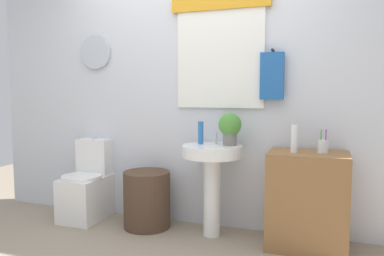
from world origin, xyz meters
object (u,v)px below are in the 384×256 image
Objects in this scene: toilet at (88,188)px; pedestal_sink at (212,168)px; wooden_cabinet at (307,200)px; lotion_bottle at (294,139)px; soap_bottle at (201,133)px; laundry_hamper at (147,199)px; potted_plant at (230,127)px; toothbrush_cup at (323,146)px.

toilet is 1.33m from pedestal_sink.
lotion_bottle reaches higher than wooden_cabinet.
lotion_bottle is (0.68, -0.04, 0.28)m from pedestal_sink.
lotion_bottle is (0.80, -0.09, -0.01)m from soap_bottle.
laundry_hamper is at bearing 180.00° from wooden_cabinet.
laundry_hamper is 1.88× the size of potted_plant.
lotion_bottle is at bearing -2.14° from toilet.
wooden_cabinet is (0.79, 0.00, -0.21)m from pedestal_sink.
laundry_hamper is 1.63m from toothbrush_cup.
wooden_cabinet is at bearing 20.38° from lotion_bottle.
toilet is at bearing 179.63° from toothbrush_cup.
soap_bottle is at bearing 5.62° from laundry_hamper.
potted_plant is (1.44, 0.03, 0.65)m from toilet.
pedestal_sink is at bearing -0.00° from laundry_hamper.
potted_plant is 0.77m from toothbrush_cup.
wooden_cabinet is 3.91× the size of soap_bottle.
toilet is 1.03× the size of wooden_cabinet.
toothbrush_cup is at bearing -0.37° from toilet.
potted_plant reaches higher than toothbrush_cup.
lotion_bottle is (0.54, -0.10, -0.07)m from potted_plant.
wooden_cabinet is 1.04m from soap_bottle.
pedestal_sink reaches higher than laundry_hamper.
pedestal_sink is 0.74m from lotion_bottle.
pedestal_sink is 3.67× the size of lotion_bottle.
wooden_cabinet is at bearing -0.94° from toilet.
soap_bottle reaches higher than laundry_hamper.
pedestal_sink is at bearing -178.72° from toothbrush_cup.
laundry_hamper is (0.67, -0.03, -0.04)m from toilet.
laundry_hamper is at bearing 178.25° from lotion_bottle.
pedestal_sink is 0.32m from soap_bottle.
toothbrush_cup reaches higher than toilet.
toothbrush_cup is (1.53, 0.02, 0.57)m from laundry_hamper.
lotion_bottle reaches higher than laundry_hamper.
lotion_bottle is at bearing -6.39° from soap_bottle.
soap_bottle is 0.27m from potted_plant.
potted_plant reaches higher than toilet.
wooden_cabinet reaches higher than laundry_hamper.
pedestal_sink is 0.93m from toothbrush_cup.
wooden_cabinet is (2.09, -0.03, 0.08)m from toilet.
pedestal_sink is 4.29× the size of toothbrush_cup.
potted_plant is (0.77, 0.06, 0.69)m from laundry_hamper.
potted_plant is at bearing 169.57° from lotion_bottle.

